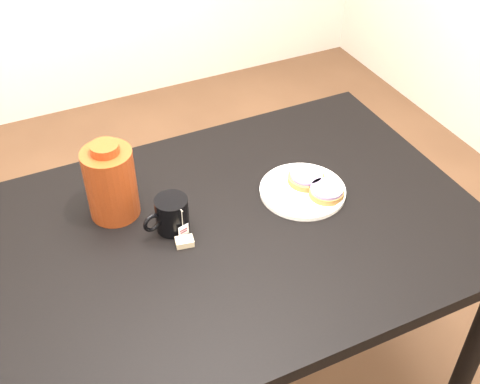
# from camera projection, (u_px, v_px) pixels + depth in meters

# --- Properties ---
(table) EXTENTS (1.40, 0.90, 0.75)m
(table) POSITION_uv_depth(u_px,v_px,m) (217.00, 254.00, 1.61)
(table) COLOR black
(table) RESTS_ON ground_plane
(plate) EXTENTS (0.24, 0.24, 0.02)m
(plate) POSITION_uv_depth(u_px,v_px,m) (303.00, 190.00, 1.67)
(plate) COLOR white
(plate) RESTS_ON table
(bagel_back) EXTENTS (0.15, 0.15, 0.03)m
(bagel_back) POSITION_uv_depth(u_px,v_px,m) (306.00, 178.00, 1.69)
(bagel_back) COLOR brown
(bagel_back) RESTS_ON plate
(bagel_front) EXTENTS (0.12, 0.12, 0.03)m
(bagel_front) POSITION_uv_depth(u_px,v_px,m) (327.00, 191.00, 1.64)
(bagel_front) COLOR brown
(bagel_front) RESTS_ON plate
(mug) EXTENTS (0.14, 0.10, 0.10)m
(mug) POSITION_uv_depth(u_px,v_px,m) (171.00, 214.00, 1.54)
(mug) COLOR black
(mug) RESTS_ON table
(teabag_pouch) EXTENTS (0.05, 0.04, 0.02)m
(teabag_pouch) POSITION_uv_depth(u_px,v_px,m) (185.00, 242.00, 1.52)
(teabag_pouch) COLOR #C6B793
(teabag_pouch) RESTS_ON table
(bagel_package) EXTENTS (0.17, 0.17, 0.22)m
(bagel_package) POSITION_uv_depth(u_px,v_px,m) (111.00, 182.00, 1.55)
(bagel_package) COLOR #5D1E0C
(bagel_package) RESTS_ON table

